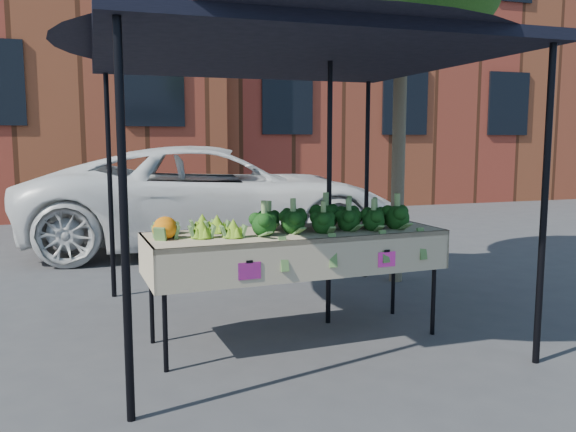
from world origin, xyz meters
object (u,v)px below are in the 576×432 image
object	(u,v)px
table	(296,285)
vehicle	(213,62)
canopy	(288,171)
street_tree	(400,92)

from	to	relation	value
table	vehicle	world-z (taller)	vehicle
canopy	street_tree	bearing A→B (deg)	34.14
table	vehicle	distance (m)	4.91
canopy	vehicle	distance (m)	4.17
vehicle	canopy	bearing A→B (deg)	-173.03
table	canopy	distance (m)	1.00
canopy	vehicle	world-z (taller)	vehicle
canopy	street_tree	world-z (taller)	street_tree
canopy	vehicle	xyz separation A→B (m)	(0.13, 3.93, 1.40)
vehicle	table	bearing A→B (deg)	-173.74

